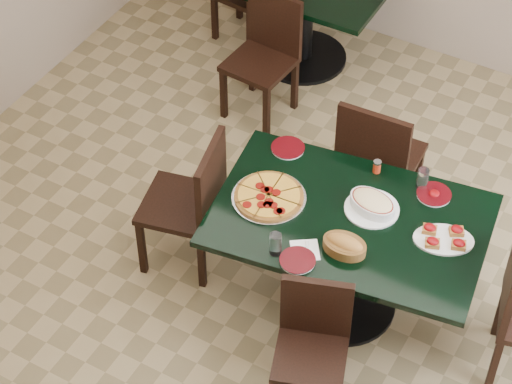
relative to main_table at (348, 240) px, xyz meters
The scene contains 18 objects.
floor 0.71m from the main_table, 155.48° to the right, with size 5.50×5.50×0.00m, color #917C53.
main_table is the anchor object (origin of this frame).
back_table 2.38m from the main_table, 123.24° to the left, with size 1.23×0.90×0.75m.
chair_far 0.73m from the main_table, 101.92° to the left, with size 0.48×0.48×0.97m.
chair_near 0.64m from the main_table, 80.67° to the right, with size 0.48×0.48×0.81m.
chair_left 0.95m from the main_table, behind, with size 0.53×0.53×0.94m.
back_chair_near 1.87m from the main_table, 133.09° to the left, with size 0.45×0.45×0.90m.
pepperoni_pizza 0.51m from the main_table, 168.90° to the right, with size 0.42×0.42×0.04m.
lasagna_casserole 0.27m from the main_table, 56.47° to the left, with size 0.30×0.30×0.09m.
bread_basket 0.33m from the main_table, 72.20° to the right, with size 0.24×0.17×0.10m.
bruschetta_platter 0.55m from the main_table, 10.44° to the left, with size 0.39×0.33×0.05m.
side_plate_near 0.47m from the main_table, 104.09° to the right, with size 0.19×0.19×0.02m.
side_plate_far_r 0.54m from the main_table, 49.23° to the left, with size 0.19×0.19×0.03m.
side_plate_far_l 0.67m from the main_table, 150.23° to the left, with size 0.20×0.20×0.02m.
napkin_setting 0.39m from the main_table, 107.45° to the right, with size 0.20×0.20×0.01m.
water_glass_a 0.53m from the main_table, 58.88° to the left, with size 0.06×0.06×0.14m, color white.
water_glass_b 0.54m from the main_table, 119.14° to the right, with size 0.06×0.06×0.14m, color white.
pepper_shaker 0.46m from the main_table, 93.85° to the left, with size 0.05×0.05×0.08m.
Camera 1 is at (1.76, -3.29, 4.70)m, focal length 70.00 mm.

